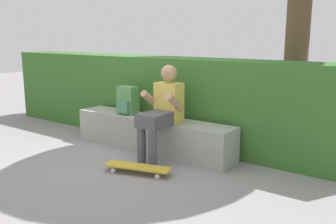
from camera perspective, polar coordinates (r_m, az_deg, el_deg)
The scene contains 6 objects.
ground_plane at distance 5.00m, azimuth -5.48°, elevation -6.91°, with size 24.00×24.00×0.00m, color gray.
bench_main at distance 5.23m, azimuth -2.53°, elevation -3.34°, with size 2.49×0.44×0.47m.
person_skater at distance 4.76m, azimuth -0.90°, elevation 0.47°, with size 0.49×0.62×1.22m.
skateboard_near_person at distance 4.41m, azimuth -4.71°, elevation -8.43°, with size 0.82×0.42×0.09m.
backpack_on_bench at distance 5.41m, azimuth -6.22°, elevation 1.73°, with size 0.28×0.23×0.40m.
hedge_row at distance 5.84m, azimuth -2.05°, elevation 2.25°, with size 6.13×0.62×1.27m.
Camera 1 is at (3.17, -3.52, 1.59)m, focal length 39.74 mm.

